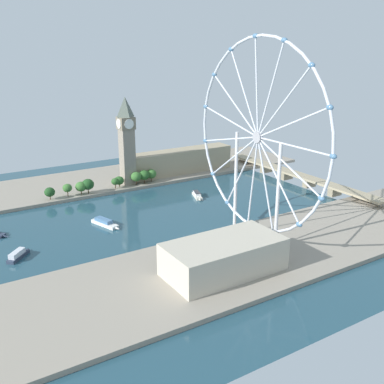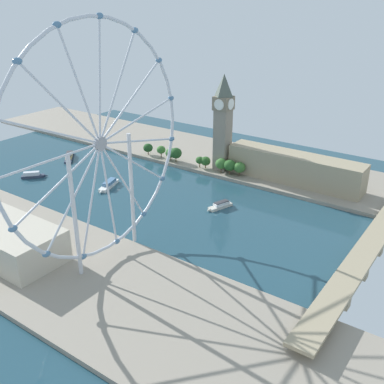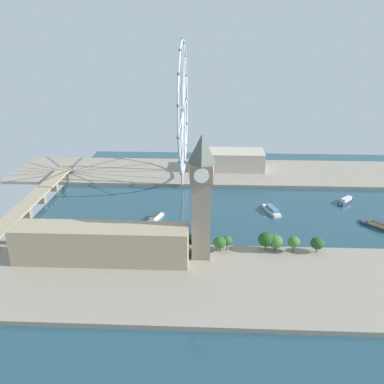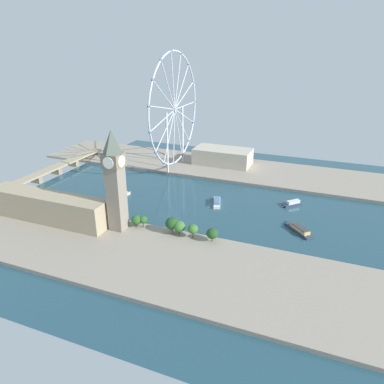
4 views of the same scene
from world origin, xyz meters
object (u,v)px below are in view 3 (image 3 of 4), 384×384
Objects in this scene: parliament_block at (101,244)px; tour_boat_3 at (156,217)px; ferris_wheel at (183,110)px; tour_boat_0 at (380,226)px; clock_tower at (202,196)px; river_bridge at (31,202)px; tour_boat_2 at (271,210)px; tour_boat_1 at (345,201)px; riverside_hall at (231,160)px.

tour_boat_3 is at bearing -19.78° from parliament_block.
tour_boat_0 is at bearing -123.86° from ferris_wheel.
clock_tower is 0.42× the size of river_bridge.
river_bridge reaches higher than tour_boat_2.
tour_boat_2 is at bearing -88.71° from river_bridge.
tour_boat_2 is at bearing 26.63° from tour_boat_0.
clock_tower is at bearing -5.98° from tour_boat_1.
tour_boat_0 is (-108.99, -162.46, -71.16)m from ferris_wheel.
ferris_wheel is 4.88× the size of tour_boat_0.
tour_boat_2 is at bearing -59.59° from tour_boat_3.
ferris_wheel reaches higher than riverside_hall.
clock_tower is 2.81× the size of tour_boat_2.
tour_boat_2 is at bearing -27.73° from tour_boat_1.
tour_boat_0 reaches higher than tour_boat_3.
tour_boat_2 is (93.17, -123.44, -12.98)m from parliament_block.
tour_boat_1 is at bearing -132.39° from riverside_hall.
riverside_hall is 2.37× the size of tour_boat_2.
ferris_wheel is 175.76m from tour_boat_1.
clock_tower is 87.71m from tour_boat_3.
parliament_block is at bearing 179.14° from tour_boat_3.
tour_boat_2 is (28.45, 81.63, 0.03)m from tour_boat_0.
parliament_block is (-8.73, 65.27, -31.60)m from clock_tower.
tour_boat_3 is (-19.72, 97.02, -0.08)m from tour_boat_2.
riverside_hall is at bearing -8.00° from clock_tower.
tour_boat_3 is at bearing 30.97° from clock_tower.
parliament_block is at bearing 63.36° from tour_boat_0.
ferris_wheel is (173.72, -42.61, 58.16)m from parliament_block.
clock_tower is 0.61× the size of ferris_wheel.
tour_boat_1 is 73.04m from tour_boat_2.
riverside_hall is at bearing -2.91° from tour_boat_2.
tour_boat_0 is 52.93m from tour_boat_1.
river_bridge is 290.39m from tour_boat_0.
tour_boat_1 is (27.71, -277.06, -4.83)m from river_bridge.
river_bridge is 278.48m from tour_boat_1.
tour_boat_3 is at bearing -97.73° from river_bridge.
parliament_block is 3.83× the size of tour_boat_2.
ferris_wheel is (164.98, 22.65, 26.56)m from clock_tower.
river_bridge reaches higher than tour_boat_3.
ferris_wheel reaches higher than tour_boat_1.
parliament_block is at bearing 109.25° from tour_boat_2.
tour_boat_0 is at bearing -68.17° from clock_tower.
tour_boat_3 is (64.73, 38.85, -44.66)m from clock_tower.
tour_boat_0 is at bearing -141.83° from riverside_hall.
parliament_block is at bearing 97.62° from clock_tower.
river_bridge is (-85.22, 126.92, -66.18)m from ferris_wheel.
tour_boat_1 is 171.73m from tour_boat_3.
tour_boat_0 is at bearing 57.35° from tour_boat_1.
tour_boat_2 is at bearing -134.90° from ferris_wheel.
ferris_wheel reaches higher than river_bridge.
tour_boat_3 is (-15.04, -110.73, -5.04)m from river_bridge.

